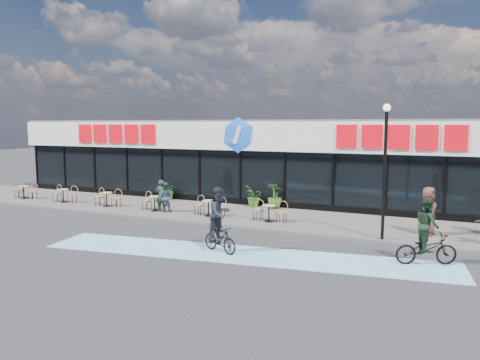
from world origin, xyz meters
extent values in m
plane|color=#28282B|center=(0.00, 0.00, 0.00)|extent=(120.00, 120.00, 0.00)
cube|color=#5C5652|center=(0.00, 4.50, 0.05)|extent=(44.00, 5.00, 0.10)
cube|color=#73B5D9|center=(4.00, -1.50, 0.01)|extent=(14.17, 4.13, 0.01)
cube|color=black|center=(0.00, 10.00, 1.50)|extent=(30.00, 6.00, 3.00)
cube|color=silver|center=(0.00, 9.85, 3.75)|extent=(30.60, 6.30, 1.50)
cube|color=#47474C|center=(0.00, 10.00, 4.55)|extent=(30.60, 6.30, 0.10)
cube|color=navy|center=(0.00, 6.96, 3.05)|extent=(30.60, 0.08, 0.18)
cube|color=black|center=(0.00, 6.97, 2.65)|extent=(30.00, 0.06, 0.08)
cube|color=black|center=(0.00, 6.98, 0.20)|extent=(30.00, 0.10, 0.40)
cube|color=#BE0711|center=(-8.00, 6.70, 3.80)|extent=(5.63, 0.18, 1.10)
cube|color=#BE0711|center=(8.00, 6.70, 3.80)|extent=(5.63, 0.18, 1.10)
ellipsoid|color=blue|center=(0.00, 6.70, 3.80)|extent=(1.90, 0.24, 1.90)
cylinder|color=black|center=(-15.00, 6.97, 1.50)|extent=(0.10, 0.10, 3.00)
cylinder|color=black|center=(-12.50, 6.97, 1.50)|extent=(0.10, 0.10, 3.00)
cylinder|color=black|center=(-10.00, 6.97, 1.50)|extent=(0.10, 0.10, 3.00)
cylinder|color=black|center=(-7.50, 6.97, 1.50)|extent=(0.10, 0.10, 3.00)
cylinder|color=black|center=(-5.00, 6.97, 1.50)|extent=(0.10, 0.10, 3.00)
cylinder|color=black|center=(-2.50, 6.97, 1.50)|extent=(0.10, 0.10, 3.00)
cylinder|color=black|center=(0.00, 6.97, 1.50)|extent=(0.10, 0.10, 3.00)
cylinder|color=black|center=(2.50, 6.97, 1.50)|extent=(0.10, 0.10, 3.00)
cylinder|color=black|center=(5.00, 6.97, 1.50)|extent=(0.10, 0.10, 3.00)
cylinder|color=black|center=(7.50, 6.97, 1.50)|extent=(0.10, 0.10, 3.00)
cylinder|color=black|center=(10.00, 6.97, 1.50)|extent=(0.10, 0.10, 3.00)
cylinder|color=black|center=(8.03, 2.30, 2.48)|extent=(0.12, 0.12, 4.77)
sphere|color=#FFF2CC|center=(8.03, 2.30, 4.97)|extent=(0.28, 0.28, 0.28)
cylinder|color=tan|center=(-12.10, 3.44, 0.82)|extent=(0.60, 0.60, 0.04)
cylinder|color=black|center=(-12.10, 3.44, 0.47)|extent=(0.06, 0.06, 0.70)
cylinder|color=black|center=(-12.10, 3.44, 0.11)|extent=(0.40, 0.40, 0.02)
cylinder|color=tan|center=(-9.07, 3.44, 0.82)|extent=(0.60, 0.60, 0.04)
cylinder|color=black|center=(-9.07, 3.44, 0.47)|extent=(0.06, 0.06, 0.70)
cylinder|color=black|center=(-9.07, 3.44, 0.11)|extent=(0.40, 0.40, 0.02)
cylinder|color=tan|center=(-6.04, 3.44, 0.82)|extent=(0.60, 0.60, 0.04)
cylinder|color=black|center=(-6.04, 3.44, 0.47)|extent=(0.06, 0.06, 0.70)
cylinder|color=black|center=(-6.04, 3.44, 0.11)|extent=(0.40, 0.40, 0.02)
cylinder|color=tan|center=(-3.02, 3.44, 0.82)|extent=(0.60, 0.60, 0.04)
cylinder|color=black|center=(-3.02, 3.44, 0.47)|extent=(0.06, 0.06, 0.70)
cylinder|color=black|center=(-3.02, 3.44, 0.11)|extent=(0.40, 0.40, 0.02)
cylinder|color=tan|center=(0.01, 3.44, 0.82)|extent=(0.60, 0.60, 0.04)
cylinder|color=black|center=(0.01, 3.44, 0.47)|extent=(0.06, 0.06, 0.70)
cylinder|color=black|center=(0.01, 3.44, 0.11)|extent=(0.40, 0.40, 0.02)
cylinder|color=tan|center=(3.03, 3.44, 0.82)|extent=(0.60, 0.60, 0.04)
cylinder|color=black|center=(3.03, 3.44, 0.47)|extent=(0.06, 0.06, 0.70)
cylinder|color=black|center=(3.03, 3.44, 0.11)|extent=(0.40, 0.40, 0.02)
imported|color=#22601B|center=(-4.30, 6.51, 0.65)|extent=(1.05, 1.15, 1.09)
imported|color=#2A5117|center=(2.11, 6.60, 0.74)|extent=(0.82, 0.82, 1.29)
imported|color=#2F5C1A|center=(0.98, 6.57, 0.65)|extent=(1.21, 1.27, 1.10)
imported|color=#1C3321|center=(-2.61, 3.43, 0.89)|extent=(0.66, 0.51, 1.59)
imported|color=#313E4C|center=(-2.44, 3.50, 0.82)|extent=(0.84, 0.74, 1.45)
imported|color=#4F2C28|center=(9.51, 3.79, 1.04)|extent=(0.84, 1.05, 1.88)
imported|color=black|center=(3.21, -1.58, 0.47)|extent=(1.62, 0.98, 0.94)
imported|color=black|center=(3.21, -1.58, 1.36)|extent=(0.97, 1.08, 1.82)
imported|color=black|center=(9.69, -0.07, 0.50)|extent=(2.01, 1.40, 1.00)
imported|color=black|center=(9.69, -0.07, 1.28)|extent=(0.91, 1.00, 1.67)
camera|label=1|loc=(10.41, -15.44, 4.39)|focal=35.00mm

